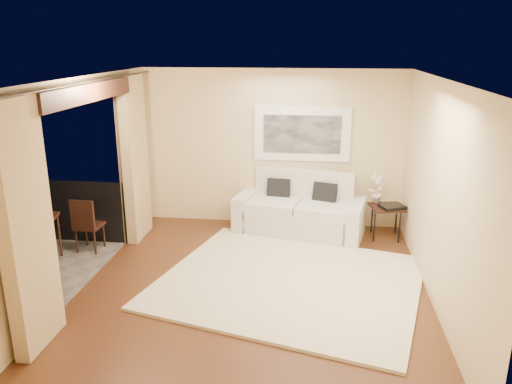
% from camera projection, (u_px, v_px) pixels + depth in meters
% --- Properties ---
extents(floor, '(5.00, 5.00, 0.00)m').
position_uv_depth(floor, '(254.00, 287.00, 6.62)').
color(floor, '#563019').
rests_on(floor, ground).
extents(room_shell, '(5.00, 6.40, 5.00)m').
position_uv_depth(room_shell, '(82.00, 93.00, 6.13)').
color(room_shell, white).
rests_on(room_shell, ground).
extents(balcony, '(1.81, 2.60, 1.17)m').
position_uv_depth(balcony, '(19.00, 262.00, 6.95)').
color(balcony, '#605B56').
rests_on(balcony, ground).
extents(curtains, '(0.16, 4.80, 2.64)m').
position_uv_depth(curtains, '(93.00, 185.00, 6.48)').
color(curtains, tan).
rests_on(curtains, ground).
extents(artwork, '(1.62, 0.07, 0.92)m').
position_uv_depth(artwork, '(302.00, 134.00, 8.43)').
color(artwork, white).
rests_on(artwork, room_shell).
extents(rug, '(3.96, 3.65, 0.04)m').
position_uv_depth(rug, '(289.00, 282.00, 6.72)').
color(rug, beige).
rests_on(rug, floor).
extents(sofa, '(2.25, 1.32, 1.01)m').
position_uv_depth(sofa, '(300.00, 212.00, 8.44)').
color(sofa, silver).
rests_on(sofa, floor).
extents(side_table, '(0.59, 0.59, 0.54)m').
position_uv_depth(side_table, '(386.00, 210.00, 8.15)').
color(side_table, black).
rests_on(side_table, floor).
extents(tray, '(0.46, 0.41, 0.05)m').
position_uv_depth(tray, '(392.00, 207.00, 8.04)').
color(tray, black).
rests_on(tray, side_table).
extents(orchid, '(0.33, 0.32, 0.52)m').
position_uv_depth(orchid, '(377.00, 188.00, 8.24)').
color(orchid, white).
rests_on(orchid, side_table).
extents(bistro_table, '(0.67, 0.67, 0.68)m').
position_uv_depth(bistro_table, '(34.00, 224.00, 7.20)').
color(bistro_table, black).
rests_on(bistro_table, balcony).
extents(balcony_chair_far, '(0.39, 0.39, 0.86)m').
position_uv_depth(balcony_chair_far, '(86.00, 222.00, 7.57)').
color(balcony_chair_far, black).
rests_on(balcony_chair_far, balcony).
extents(ice_bucket, '(0.18, 0.18, 0.20)m').
position_uv_depth(ice_bucket, '(23.00, 209.00, 7.25)').
color(ice_bucket, silver).
rests_on(ice_bucket, bistro_table).
extents(candle, '(0.06, 0.06, 0.07)m').
position_uv_depth(candle, '(45.00, 212.00, 7.32)').
color(candle, red).
rests_on(candle, bistro_table).
extents(vase, '(0.04, 0.04, 0.18)m').
position_uv_depth(vase, '(22.00, 216.00, 7.01)').
color(vase, silver).
rests_on(vase, bistro_table).
extents(glass_a, '(0.06, 0.06, 0.12)m').
position_uv_depth(glass_a, '(40.00, 217.00, 7.05)').
color(glass_a, white).
rests_on(glass_a, bistro_table).
extents(glass_b, '(0.06, 0.06, 0.12)m').
position_uv_depth(glass_b, '(46.00, 213.00, 7.19)').
color(glass_b, silver).
rests_on(glass_b, bistro_table).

